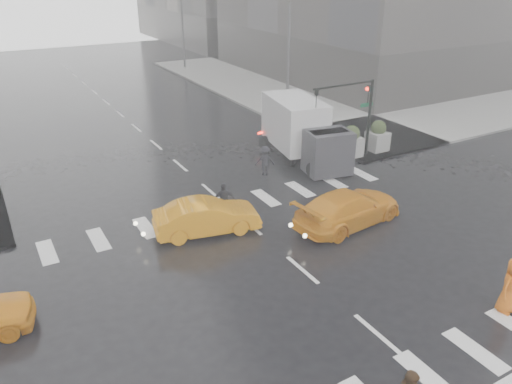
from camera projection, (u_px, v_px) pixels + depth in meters
ground at (302, 270)px, 18.43m from camera, size 120.00×120.00×0.00m
sidewalk_ne at (377, 99)px, 40.98m from camera, size 35.00×35.00×0.15m
road_markings at (302, 270)px, 18.43m from camera, size 18.00×48.00×0.01m
traffic_signal_pole at (357, 104)px, 27.45m from camera, size 4.45×0.42×4.50m
street_lamp_near at (287, 45)px, 35.43m from camera, size 2.15×0.22×9.00m
street_lamp_far at (181, 20)px, 51.19m from camera, size 2.15×0.22×9.00m
planter_west at (323, 148)px, 27.63m from camera, size 1.10×1.10×1.80m
planter_mid at (351, 142)px, 28.53m from camera, size 1.10×1.10×1.80m
planter_east at (378, 136)px, 29.44m from camera, size 1.10×1.10×1.80m
pedestrian_orange at (511, 286)px, 15.89m from camera, size 0.99×0.69×1.93m
pedestrian_far_a at (224, 200)px, 21.89m from camera, size 1.13×0.93×1.66m
pedestrian_far_b at (265, 161)px, 26.36m from camera, size 1.18×0.95×1.60m
taxi_mid at (207, 217)px, 20.70m from camera, size 4.59×2.37×1.44m
taxi_rear at (349, 208)px, 21.38m from camera, size 4.88×2.73×1.52m
box_truck at (303, 130)px, 27.87m from camera, size 2.39×6.37×3.38m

